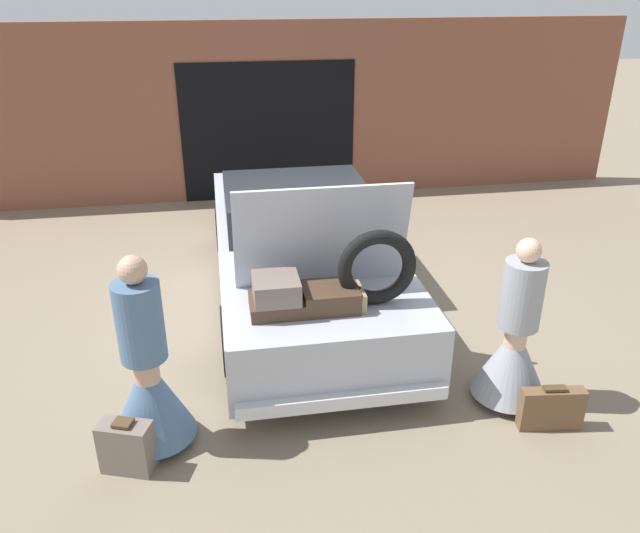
# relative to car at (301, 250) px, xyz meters

# --- Properties ---
(ground_plane) EXTENTS (40.00, 40.00, 0.00)m
(ground_plane) POSITION_rel_car_xyz_m (0.00, 0.02, -0.59)
(ground_plane) COLOR #7F705B
(garage_wall_back) EXTENTS (12.00, 0.14, 2.80)m
(garage_wall_back) POSITION_rel_car_xyz_m (0.00, 3.70, 0.81)
(garage_wall_back) COLOR brown
(garage_wall_back) RESTS_ON ground_plane
(car) EXTENTS (1.88, 4.85, 1.80)m
(car) POSITION_rel_car_xyz_m (0.00, 0.00, 0.00)
(car) COLOR #B2B7C6
(car) RESTS_ON ground_plane
(person_left) EXTENTS (0.67, 0.67, 1.63)m
(person_left) POSITION_rel_car_xyz_m (-1.51, -2.29, -0.01)
(person_left) COLOR tan
(person_left) RESTS_ON ground_plane
(person_right) EXTENTS (0.65, 0.65, 1.53)m
(person_right) POSITION_rel_car_xyz_m (1.51, -2.25, -0.04)
(person_right) COLOR beige
(person_right) RESTS_ON ground_plane
(suitcase_beside_left_person) EXTENTS (0.43, 0.31, 0.45)m
(suitcase_beside_left_person) POSITION_rel_car_xyz_m (-1.69, -2.58, -0.38)
(suitcase_beside_left_person) COLOR #75665B
(suitcase_beside_left_person) RESTS_ON ground_plane
(suitcase_beside_right_person) EXTENTS (0.53, 0.19, 0.40)m
(suitcase_beside_right_person) POSITION_rel_car_xyz_m (1.69, -2.67, -0.40)
(suitcase_beside_right_person) COLOR brown
(suitcase_beside_right_person) RESTS_ON ground_plane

